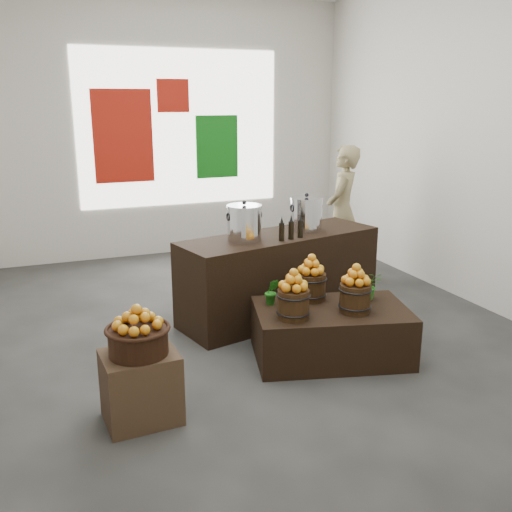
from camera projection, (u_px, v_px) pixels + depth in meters
name	position (u px, v px, depth m)	size (l,w,h in m)	color
ground	(238.00, 329.00, 6.29)	(7.00, 7.00, 0.00)	#3E3E3B
back_wall	(161.00, 129.00, 8.90)	(6.00, 0.04, 4.00)	beige
back_opening	(180.00, 129.00, 8.99)	(3.20, 0.02, 2.40)	white
deco_red_left	(123.00, 136.00, 8.68)	(0.90, 0.04, 1.40)	#A8190C
deco_green_right	(217.00, 147.00, 9.27)	(0.70, 0.04, 1.00)	#0F6514
deco_red_upper	(173.00, 96.00, 8.81)	(0.50, 0.04, 0.50)	#A8190C
crate	(141.00, 387.00, 4.43)	(0.57, 0.46, 0.57)	brown
wicker_basket	(138.00, 341.00, 4.33)	(0.45, 0.45, 0.21)	black
apples_in_basket	(137.00, 317.00, 4.28)	(0.35, 0.35, 0.19)	#AC1B05
display_table	(331.00, 333.00, 5.55)	(1.46, 0.90, 0.51)	black
apple_bucket_front_left	(293.00, 304.00, 5.20)	(0.29, 0.29, 0.27)	#36200E
apples_in_bucket_front_left	(294.00, 280.00, 5.14)	(0.22, 0.22, 0.20)	#AC1B05
apple_bucket_front_right	(355.00, 298.00, 5.36)	(0.29, 0.29, 0.27)	#36200E
apples_in_bucket_front_right	(356.00, 274.00, 5.30)	(0.22, 0.22, 0.20)	#AC1B05
apple_bucket_rear	(311.00, 287.00, 5.68)	(0.29, 0.29, 0.27)	#36200E
apples_in_bucket_rear	(312.00, 264.00, 5.62)	(0.22, 0.22, 0.20)	#AC1B05
herb_garnish_right	(368.00, 285.00, 5.69)	(0.26, 0.23, 0.29)	#1C6916
herb_garnish_left	(272.00, 292.00, 5.55)	(0.14, 0.12, 0.26)	#1C6916
counter	(280.00, 276.00, 6.56)	(2.37, 0.76, 0.97)	black
stock_pot_left	(244.00, 224.00, 6.11)	(0.37, 0.37, 0.37)	silver
stock_pot_center	(306.00, 215.00, 6.59)	(0.37, 0.37, 0.37)	silver
oil_cruets	(293.00, 227.00, 6.21)	(0.26, 0.06, 0.27)	black
shopper	(342.00, 211.00, 8.04)	(0.67, 0.44, 1.84)	#8D8056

